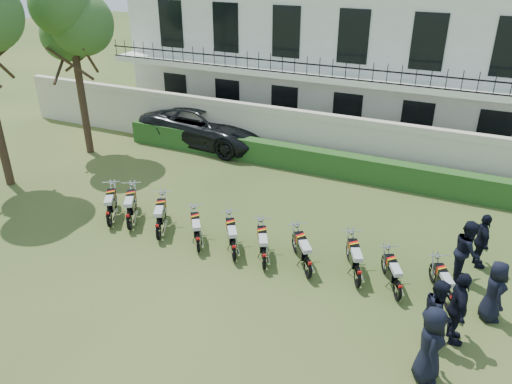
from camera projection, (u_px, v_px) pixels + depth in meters
The scene contains 22 objects.
ground at pixel (205, 252), 15.35m from camera, with size 100.00×100.00×0.00m, color #2F4A1D.
perimeter_wall at pixel (299, 136), 21.33m from camera, with size 30.00×0.35×2.30m.
hedge at pixel (314, 161), 20.60m from camera, with size 18.00×0.60×1.00m, color #1B4B1B.
building at pixel (343, 52), 25.05m from camera, with size 20.40×9.60×7.40m.
tree_west_near at pixel (70, 17), 20.22m from camera, with size 3.40×3.20×7.90m.
motorcycle_0 at pixel (109, 214), 16.50m from camera, with size 1.15×1.75×1.09m.
motorcycle_1 at pixel (129, 216), 16.31m from camera, with size 1.15×1.84×1.13m.
motorcycle_2 at pixel (158, 226), 15.75m from camera, with size 1.05×1.86×1.11m.
motorcycle_3 at pixel (198, 239), 15.13m from camera, with size 1.16×1.58×1.02m.
motorcycle_4 at pixel (234, 247), 14.70m from camera, with size 1.14×1.67×1.06m.
motorcycle_5 at pixel (264, 255), 14.32m from camera, with size 1.00×1.72×1.04m.
motorcycle_6 at pixel (308, 263), 13.93m from camera, with size 1.24×1.66×1.08m.
motorcycle_7 at pixel (358, 272), 13.54m from camera, with size 0.97×1.84×1.08m.
motorcycle_8 at pixel (398, 286), 13.07m from camera, with size 0.92×1.63×0.98m.
motorcycle_9 at pixel (449, 296), 12.69m from camera, with size 0.87×1.64×0.97m.
suv at pixel (207, 125), 23.43m from camera, with size 2.98×6.46×1.79m, color black.
officer_0 at pixel (431, 344), 10.50m from camera, with size 0.89×0.58×1.83m, color black.
officer_1 at pixel (438, 313), 11.48m from camera, with size 0.85×0.66×1.75m, color black.
officer_2 at pixel (458, 309), 11.47m from camera, with size 1.12×0.47×1.91m, color black.
officer_3 at pixel (494, 291), 12.26m from camera, with size 0.81×0.53×1.66m, color black.
officer_4 at pixel (467, 251), 13.71m from camera, with size 0.90×0.70×1.85m, color black.
officer_5 at pixel (482, 241), 14.31m from camera, with size 1.00×0.41×1.70m, color black.
Camera 1 is at (6.91, -11.07, 8.43)m, focal length 35.00 mm.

